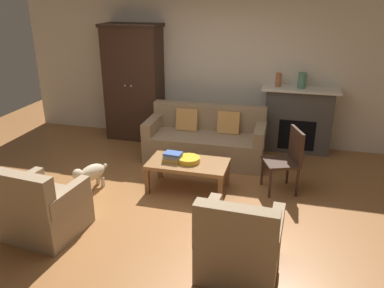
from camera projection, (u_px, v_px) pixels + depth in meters
The scene contains 14 objects.
ground_plane at pixel (172, 203), 5.19m from camera, with size 9.60×9.60×0.00m, color #9E6638.
back_wall at pixel (213, 64), 6.97m from camera, with size 7.20×0.10×2.80m, color silver.
fireplace at pixel (298, 119), 6.68m from camera, with size 1.26×0.48×1.12m.
armoire at pixel (134, 83), 7.13m from camera, with size 1.06×0.57×2.09m.
couch at pixel (206, 141), 6.44m from camera, with size 1.94×0.90×0.86m.
coffee_table at pixel (188, 166), 5.41m from camera, with size 1.10×0.60×0.42m.
fruit_bowl at pixel (189, 160), 5.38m from camera, with size 0.32×0.32×0.07m, color gold.
book_stack at pixel (173, 157), 5.39m from camera, with size 0.26×0.19×0.13m.
mantel_vase_terracotta at pixel (278, 80), 6.51m from camera, with size 0.10×0.10×0.23m, color #A86042.
mantel_vase_jade at pixel (302, 80), 6.41m from camera, with size 0.14×0.14×0.26m, color slate.
armchair_near_left at pixel (43, 210), 4.42m from camera, with size 0.84×0.84×0.88m.
armchair_near_right at pixel (239, 245), 3.81m from camera, with size 0.81×0.80×0.88m.
side_chair_wooden at pixel (287, 156), 5.33m from camera, with size 0.57×0.57×0.90m.
dog at pixel (91, 173), 5.45m from camera, with size 0.34×0.54×0.39m.
Camera 1 is at (1.42, -4.32, 2.63)m, focal length 36.58 mm.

